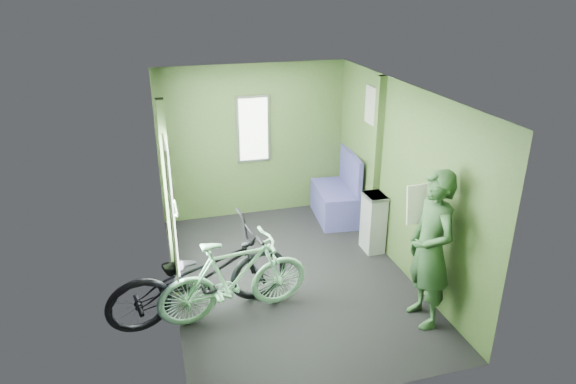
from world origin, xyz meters
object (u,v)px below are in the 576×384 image
passenger (431,249)px  bench_seat (336,199)px  bicycle_mint (237,317)px  bicycle_black (204,316)px  waste_box (373,223)px

passenger → bench_seat: size_ratio=1.66×
passenger → bicycle_mint: bearing=-107.4°
bicycle_mint → bench_seat: 2.83m
bicycle_black → passenger: size_ratio=1.17×
passenger → bench_seat: (0.00, 2.64, -0.55)m
bicycle_black → bicycle_mint: bearing=-118.0°
bicycle_black → bench_seat: (2.27, 1.95, 0.30)m
passenger → bicycle_black: bearing=-107.3°
bicycle_black → passenger: (2.26, -0.69, 0.86)m
bicycle_mint → waste_box: (2.04, 0.98, 0.40)m
bicycle_mint → waste_box: waste_box is taller
bicycle_mint → passenger: size_ratio=0.97×
passenger → waste_box: passenger is taller
bicycle_black → bench_seat: 3.01m
bicycle_black → passenger: bearing=-118.1°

